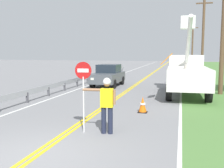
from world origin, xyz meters
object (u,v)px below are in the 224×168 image
utility_bucket_truck (187,72)px  oncoming_sedan_nearest (108,76)px  utility_pole_near (223,29)px  flagger_worker (107,102)px  traffic_cone_lead (143,105)px  stop_sign_paddle (83,81)px  utility_pole_mid (203,36)px  utility_pole_far (192,45)px

utility_bucket_truck → oncoming_sedan_nearest: (-5.91, 2.75, -0.56)m
oncoming_sedan_nearest → utility_pole_near: size_ratio=0.53×
flagger_worker → traffic_cone_lead: size_ratio=2.61×
stop_sign_paddle → utility_pole_mid: size_ratio=0.27×
stop_sign_paddle → utility_pole_near: bearing=60.6°
oncoming_sedan_nearest → utility_pole_far: size_ratio=0.54×
oncoming_sedan_nearest → utility_pole_far: 31.15m
utility_pole_near → utility_pole_mid: bearing=90.6°
flagger_worker → traffic_cone_lead: bearing=78.2°
utility_pole_mid → utility_pole_far: bearing=91.4°
utility_pole_mid → utility_pole_far: (-0.45, 18.07, -0.55)m
utility_bucket_truck → traffic_cone_lead: size_ratio=9.81×
stop_sign_paddle → utility_pole_far: bearing=83.4°
flagger_worker → traffic_cone_lead: 3.48m
utility_bucket_truck → flagger_worker: bearing=-106.1°
oncoming_sedan_nearest → traffic_cone_lead: (3.97, -8.53, -0.50)m
utility_pole_mid → utility_bucket_truck: bearing=-97.5°
utility_bucket_truck → utility_pole_near: utility_pole_near is taller
utility_pole_near → utility_pole_mid: utility_pole_mid is taller
utility_bucket_truck → utility_pole_far: utility_pole_far is taller
traffic_cone_lead → utility_pole_mid: bearing=79.3°
flagger_worker → utility_pole_far: 42.27m
utility_pole_near → traffic_cone_lead: bearing=-122.3°
stop_sign_paddle → oncoming_sedan_nearest: 12.23m
traffic_cone_lead → utility_pole_far: bearing=84.9°
oncoming_sedan_nearest → utility_pole_mid: utility_pole_mid is taller
stop_sign_paddle → utility_pole_near: utility_pole_near is taller
oncoming_sedan_nearest → utility_pole_mid: size_ratio=0.47×
flagger_worker → oncoming_sedan_nearest: 12.31m
utility_bucket_truck → utility_pole_near: (2.10, 0.59, 2.66)m
flagger_worker → oncoming_sedan_nearest: (-3.27, 11.87, -0.21)m
flagger_worker → stop_sign_paddle: stop_sign_paddle is taller
flagger_worker → stop_sign_paddle: (-0.77, -0.06, 0.66)m
flagger_worker → utility_bucket_truck: (2.63, 9.12, 0.35)m
utility_pole_near → flagger_worker: bearing=-116.0°
traffic_cone_lead → stop_sign_paddle: bearing=-113.3°
utility_pole_far → oncoming_sedan_nearest: bearing=-103.8°
oncoming_sedan_nearest → traffic_cone_lead: size_ratio=5.92×
stop_sign_paddle → oncoming_sedan_nearest: size_ratio=0.56×
utility_pole_mid → utility_pole_far: size_ratio=1.14×
oncoming_sedan_nearest → utility_pole_far: (7.40, 30.09, 3.18)m
utility_bucket_truck → utility_pole_mid: size_ratio=0.79×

